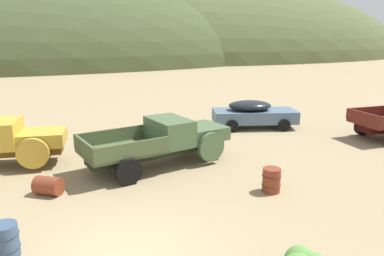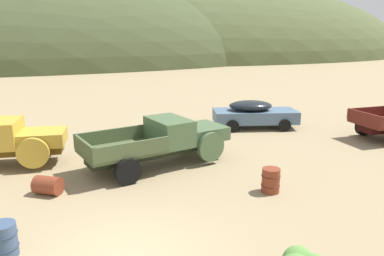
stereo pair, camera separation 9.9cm
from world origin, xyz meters
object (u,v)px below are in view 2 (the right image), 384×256
truck_weathered_green (167,140)px  oil_drum_by_truck (4,240)px  truck_faded_yellow (1,142)px  oil_drum_tipped (48,185)px  oil_drum_foreground (271,180)px  car_chalk_blue (257,114)px

truck_weathered_green → oil_drum_by_truck: (-5.35, -5.10, -0.59)m
truck_faded_yellow → oil_drum_tipped: 4.02m
truck_weathered_green → oil_drum_tipped: (-4.51, -1.65, -0.70)m
truck_weathered_green → oil_drum_foreground: truck_weathered_green is taller
oil_drum_tipped → truck_weathered_green: bearing=20.1°
truck_faded_yellow → oil_drum_foreground: truck_faded_yellow is taller
oil_drum_foreground → oil_drum_by_truck: (-7.93, -1.24, 0.00)m
truck_faded_yellow → truck_weathered_green: 6.61m
car_chalk_blue → oil_drum_foreground: 9.03m
car_chalk_blue → oil_drum_foreground: (-3.90, -8.13, -0.40)m
truck_weathered_green → car_chalk_blue: size_ratio=1.21×
oil_drum_tipped → oil_drum_foreground: (7.09, -2.21, 0.11)m
truck_weathered_green → oil_drum_foreground: size_ratio=7.61×
car_chalk_blue → oil_drum_foreground: size_ratio=6.28×
oil_drum_tipped → oil_drum_foreground: oil_drum_foreground is taller
oil_drum_tipped → oil_drum_foreground: 7.42m
truck_faded_yellow → car_chalk_blue: 13.03m
truck_weathered_green → oil_drum_by_truck: bearing=-150.7°
oil_drum_foreground → truck_weathered_green: bearing=123.6°
truck_faded_yellow → oil_drum_by_truck: (0.98, -6.97, -0.58)m
truck_weathered_green → oil_drum_by_truck: 7.42m
truck_faded_yellow → car_chalk_blue: bearing=18.2°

